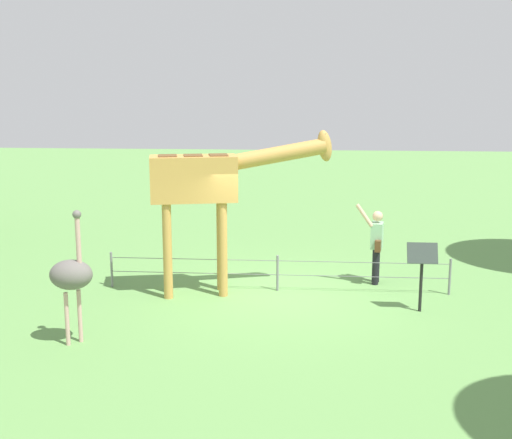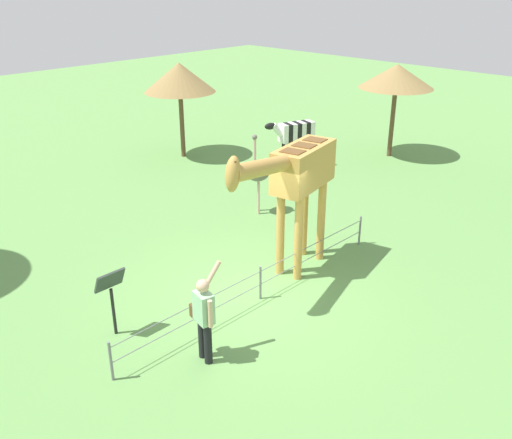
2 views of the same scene
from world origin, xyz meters
name	(u,v)px [view 1 (image 1 of 2)]	position (x,y,z in m)	size (l,w,h in m)	color
ground_plane	(277,294)	(0.00, 0.00, 0.00)	(60.00, 60.00, 0.00)	#60934C
giraffe	(209,185)	(-1.37, -0.03, 2.23)	(3.70, 1.25, 3.33)	#C69347
visitor	(376,242)	(2.07, 0.93, 0.90)	(0.64, 0.59, 1.75)	black
ostrich	(71,275)	(-3.21, -2.91, 1.18)	(0.70, 0.56, 2.25)	#CC9E93
info_sign	(422,263)	(2.74, -0.84, 0.95)	(0.56, 0.21, 1.32)	black
wire_fence	(277,272)	(0.00, 0.25, 0.40)	(7.05, 0.05, 0.75)	slate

